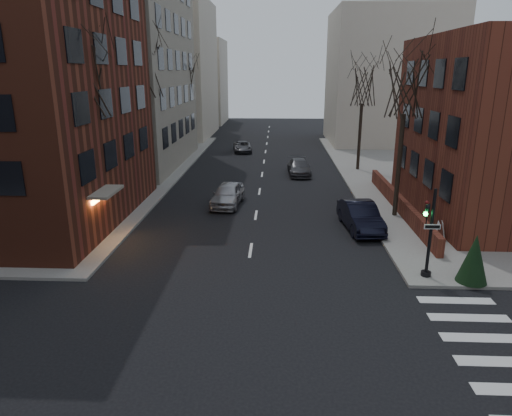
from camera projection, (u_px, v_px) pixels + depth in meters
The scene contains 19 objects.
building_left_tan at pixel (77, 12), 41.32m from camera, with size 18.00×18.00×28.00m, color gray.
low_wall_right at pixel (399, 203), 29.69m from camera, with size 0.35×16.00×1.00m, color maroon.
building_distant_la at pixel (160, 70), 62.76m from camera, with size 14.00×16.00×18.00m, color beige.
building_distant_ra at pixel (387, 78), 56.96m from camera, with size 14.00×14.00×16.00m, color beige.
building_distant_lb at pixel (196, 82), 79.51m from camera, with size 10.00×12.00×14.00m, color beige.
traffic_signal at pixel (428, 239), 19.82m from camera, with size 0.76×0.44×4.00m.
tree_left_a at pixel (82, 80), 23.44m from camera, with size 4.18×4.18×10.26m.
tree_left_b at pixel (146, 71), 34.79m from camera, with size 4.40×4.40×10.80m.
tree_left_c at pixel (183, 79), 48.43m from camera, with size 3.96×3.96×9.72m.
tree_right_a at pixel (406, 86), 26.62m from camera, with size 3.96×3.96×9.72m.
tree_right_b at pixel (363, 86), 40.14m from camera, with size 3.74×3.74×9.18m.
streetlamp_near at pixel (143, 139), 32.29m from camera, with size 0.36×0.36×6.28m.
streetlamp_far at pixel (193, 114), 51.41m from camera, with size 0.36×0.36×6.28m.
parked_sedan at pixel (360, 216), 26.50m from camera, with size 1.70×4.86×1.60m, color black.
car_lane_silver at pixel (228, 194), 31.26m from camera, with size 1.84×4.57×1.56m, color #A5A4A9.
car_lane_gray at pixel (299, 167), 40.50m from camera, with size 1.88×4.63×1.34m, color #39393D.
car_lane_far at pixel (242, 147), 51.93m from camera, with size 1.95×4.23×1.17m, color #424247.
sandwich_board at pixel (440, 230), 24.67m from camera, with size 0.43×0.60×0.96m, color silver.
evergreen_shrub at pixel (474, 258), 19.46m from camera, with size 1.29×1.29×2.15m, color black.
Camera 1 is at (1.29, -9.91, 8.92)m, focal length 32.00 mm.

